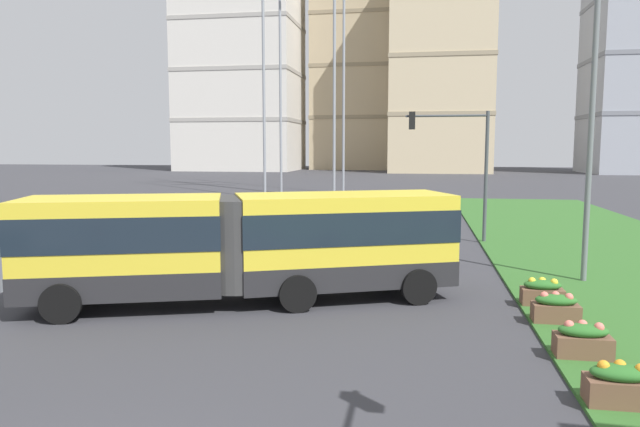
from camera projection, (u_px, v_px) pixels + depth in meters
name	position (u px, v px, depth m)	size (l,w,h in m)	color
articulated_bus	(245.00, 244.00, 16.26)	(11.88, 6.48, 3.00)	yellow
car_navy_sedan	(195.00, 228.00, 26.10)	(4.45, 2.12, 1.58)	#19234C
flower_planter_1	(621.00, 384.00, 9.65)	(1.10, 0.56, 0.74)	brown
flower_planter_2	(583.00, 340.00, 11.89)	(1.10, 0.56, 0.74)	brown
flower_planter_3	(556.00, 308.00, 14.26)	(1.10, 0.56, 0.74)	brown
flower_planter_4	(542.00, 292.00, 15.83)	(1.10, 0.56, 0.74)	brown
traffic_light_far_right	(459.00, 153.00, 26.31)	(3.71, 0.28, 5.94)	#474C51
streetlight_median	(592.00, 113.00, 18.12)	(0.70, 0.28, 9.87)	slate
apartment_tower_west	(241.00, 51.00, 110.27)	(21.83, 17.30, 44.71)	silver
apartment_tower_westcentre	(353.00, 71.00, 117.04)	(15.42, 15.08, 39.07)	tan
apartment_tower_centre	(441.00, 62.00, 100.97)	(17.36, 14.92, 37.99)	beige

